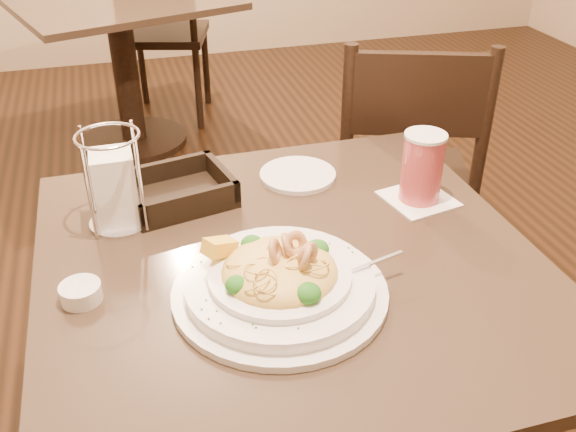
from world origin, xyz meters
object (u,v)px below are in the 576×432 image
object	(u,v)px
drink_glass	(422,168)
side_plate	(298,175)
dining_chair_near	(403,175)
napkin_caddy	(115,186)
dining_chair_far	(162,28)
bread_basket	(178,192)
butter_ramekin	(81,293)
background_table	(122,46)
pasta_bowl	(280,279)
main_table	(291,352)

from	to	relation	value
drink_glass	side_plate	size ratio (longest dim) A/B	0.92
dining_chair_near	napkin_caddy	bearing A→B (deg)	46.52
dining_chair_far	bread_basket	bearing A→B (deg)	101.05
napkin_caddy	butter_ramekin	bearing A→B (deg)	-108.90
background_table	drink_glass	xyz separation A→B (m)	(0.51, -2.04, 0.30)
pasta_bowl	side_plate	bearing A→B (deg)	69.06
side_plate	butter_ramekin	size ratio (longest dim) A/B	2.47
dining_chair_near	side_plate	xyz separation A→B (m)	(-0.43, -0.33, 0.23)
dining_chair_near	side_plate	world-z (taller)	dining_chair_near
dining_chair_near	drink_glass	distance (m)	0.62
drink_glass	dining_chair_far	bearing A→B (deg)	97.23
main_table	pasta_bowl	world-z (taller)	pasta_bowl
dining_chair_far	napkin_caddy	distance (m)	2.26
bread_basket	side_plate	xyz separation A→B (m)	(0.27, 0.03, -0.02)
dining_chair_far	pasta_bowl	bearing A→B (deg)	104.46
pasta_bowl	butter_ramekin	xyz separation A→B (m)	(-0.32, 0.08, -0.02)
main_table	side_plate	world-z (taller)	side_plate
dining_chair_near	butter_ramekin	bearing A→B (deg)	55.22
dining_chair_far	main_table	bearing A→B (deg)	105.51
butter_ramekin	bread_basket	bearing A→B (deg)	54.40
drink_glass	bread_basket	world-z (taller)	drink_glass
dining_chair_far	dining_chair_near	bearing A→B (deg)	121.89
pasta_bowl	side_plate	world-z (taller)	pasta_bowl
main_table	background_table	world-z (taller)	same
dining_chair_far	bread_basket	size ratio (longest dim) A/B	3.89
background_table	napkin_caddy	world-z (taller)	napkin_caddy
drink_glass	dining_chair_near	bearing A→B (deg)	66.13
dining_chair_far	bread_basket	xyz separation A→B (m)	(-0.19, -2.16, 0.25)
main_table	napkin_caddy	bearing A→B (deg)	143.89
background_table	dining_chair_near	xyz separation A→B (m)	(0.73, -1.55, 0.00)
dining_chair_far	side_plate	bearing A→B (deg)	108.18
drink_glass	napkin_caddy	distance (m)	0.61
side_plate	pasta_bowl	bearing A→B (deg)	-110.94
dining_chair_near	dining_chair_far	xyz separation A→B (m)	(-0.51, 1.80, 0.00)
main_table	butter_ramekin	xyz separation A→B (m)	(-0.37, -0.02, 0.24)
dining_chair_far	drink_glass	world-z (taller)	dining_chair_far
dining_chair_near	bread_basket	world-z (taller)	dining_chair_near
pasta_bowl	butter_ramekin	bearing A→B (deg)	166.03
background_table	butter_ramekin	size ratio (longest dim) A/B	16.48
drink_glass	napkin_caddy	world-z (taller)	napkin_caddy
dining_chair_near	pasta_bowl	xyz separation A→B (m)	(-0.58, -0.72, 0.26)
background_table	dining_chair_near	bearing A→B (deg)	-64.85
background_table	pasta_bowl	xyz separation A→B (m)	(0.14, -2.26, 0.26)
background_table	dining_chair_near	distance (m)	1.71
main_table	napkin_caddy	size ratio (longest dim) A/B	4.65
bread_basket	napkin_caddy	xyz separation A→B (m)	(-0.12, -0.05, 0.06)
napkin_caddy	side_plate	distance (m)	0.41
background_table	bread_basket	size ratio (longest dim) A/B	4.73
dining_chair_near	bread_basket	xyz separation A→B (m)	(-0.70, -0.36, 0.25)
drink_glass	napkin_caddy	bearing A→B (deg)	172.54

